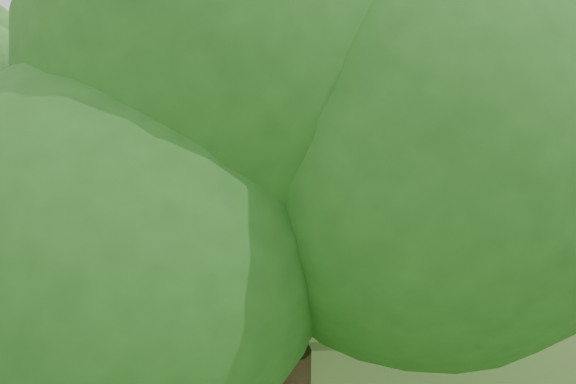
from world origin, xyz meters
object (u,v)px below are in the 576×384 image
Objects in this scene: construction_barrel at (362,174)px; car_1 at (97,220)px; concrete_block at (301,271)px; person_far at (358,174)px; painter_0 at (273,227)px; car_2 at (139,198)px; streetlight at (185,137)px; signpost at (241,226)px.

construction_barrel is 27.08m from car_1.
concrete_block is 0.69× the size of person_far.
painter_0 is 1.03× the size of person_far.
car_2 is (-14.74, -16.91, 0.27)m from construction_barrel.
streetlight is 17.91m from construction_barrel.
signpost reaches higher than car_2.
signpost is at bearing -55.92° from streetlight.
streetlight reaches higher than signpost.
car_1 is (1.46, -14.35, -3.79)m from streetlight.
car_1 is at bearing -80.16° from car_2.
painter_0 reaches higher than construction_barrel.
construction_barrel is at bearing -71.31° from person_far.
streetlight is 5.00× the size of painter_0.
signpost is 2.91× the size of concrete_block.
person_far is (14.66, 6.70, -3.81)m from streetlight.
person_far is at bearing 24.55° from streetlight.
construction_barrel is 22.42m from painter_0.
car_1 is at bearing 78.85° from person_far.
signpost is 23.95m from person_far.
concrete_block is at bearing 110.93° from person_far.
person_far is (2.75, 19.70, -0.03)m from painter_0.
streetlight is at bearing 26.46° from painter_0.
car_2 is at bearing 49.84° from painter_0.
streetlight is at bearing 97.96° from car_1.
signpost is at bearing -12.73° from car_1.
streetlight is 23.59m from concrete_block.
construction_barrel is 0.17× the size of car_1.
streetlight is at bearing 124.08° from signpost.
person_far reaches higher than construction_barrel.
car_2 is at bearing -89.86° from streetlight.
signpost is (11.51, -17.02, -2.68)m from streetlight.
concrete_block is 17.91m from car_2.
signpost is 26.49m from construction_barrel.
construction_barrel is at bearing -23.34° from painter_0.
streetlight is 8.61m from car_2.
signpost is at bearing 158.27° from painter_0.
construction_barrel is 22.44m from car_2.
concrete_block is at bearing -167.30° from painter_0.
person_far is (3.15, 23.71, -1.14)m from signpost.
painter_0 is at bearing -97.30° from construction_barrel.
person_far is at bearing -23.99° from painter_0.
streetlight reaches higher than concrete_block.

